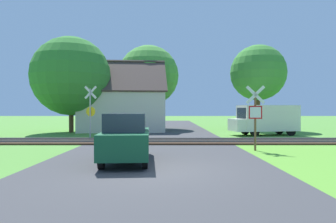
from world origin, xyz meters
TOP-DOWN VIEW (x-y plane):
  - ground_plane at (0.00, 0.00)m, footprint 160.00×160.00m
  - road_asphalt at (0.00, 2.00)m, footprint 8.23×80.00m
  - rail_track at (0.00, 7.89)m, footprint 60.00×2.60m
  - stop_sign_near at (4.57, 4.43)m, footprint 0.87×0.21m
  - crossing_sign_far at (-4.65, 10.37)m, footprint 0.87×0.20m
  - house at (-3.59, 17.78)m, footprint 8.16×7.12m
  - tree_center at (-1.45, 20.67)m, footprint 6.04×6.04m
  - tree_right at (8.93, 18.47)m, footprint 5.16×5.16m
  - tree_left at (-7.60, 15.55)m, footprint 6.57×6.57m
  - mail_truck at (7.79, 12.83)m, footprint 5.16×2.72m
  - parked_car at (-1.02, 1.49)m, footprint 1.89×4.10m

SIDE VIEW (x-z plane):
  - ground_plane at x=0.00m, z-range 0.00..0.00m
  - road_asphalt at x=0.00m, z-range 0.00..0.01m
  - rail_track at x=0.00m, z-range -0.05..0.17m
  - parked_car at x=-1.02m, z-range 0.00..1.78m
  - mail_truck at x=7.79m, z-range 0.12..2.36m
  - stop_sign_near at x=4.57m, z-range 0.19..3.24m
  - crossing_sign_far at x=-4.65m, z-range 0.21..3.70m
  - house at x=-3.59m, z-range -1.23..5.20m
  - tree_left at x=-7.60m, z-range 0.71..8.71m
  - tree_center at x=-1.45m, z-range 1.15..9.53m
  - tree_right at x=8.93m, z-range 1.38..9.33m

